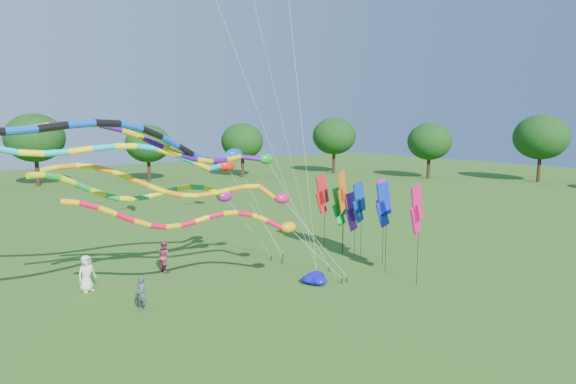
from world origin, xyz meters
TOP-DOWN VIEW (x-y plane):
  - ground at (0.00, 0.00)m, footprint 160.00×160.00m
  - tree_ring at (1.78, 2.54)m, footprint 118.88×120.22m
  - tube_kite_red at (-3.55, 4.07)m, footprint 12.12×2.98m
  - tube_kite_orange at (-3.59, 5.32)m, footprint 12.64×5.66m
  - tube_kite_purple at (-5.09, 4.37)m, footprint 15.70×1.13m
  - tube_kite_blue at (-6.34, 3.91)m, footprint 16.43×5.12m
  - tube_kite_cyan at (-5.98, 7.42)m, footprint 17.01×1.13m
  - tube_kite_green at (-4.38, 7.23)m, footprint 12.56×1.42m
  - banner_pole_violet at (6.83, 5.83)m, footprint 1.16×0.10m
  - banner_pole_blue_a at (5.56, 2.19)m, footprint 1.16×0.14m
  - banner_pole_orange at (6.00, 5.87)m, footprint 1.10×0.52m
  - banner_pole_magenta_b at (6.55, 3.22)m, footprint 1.15×0.31m
  - banner_pole_green at (6.41, 6.52)m, footprint 1.16×0.25m
  - banner_pole_blue_b at (6.61, 5.05)m, footprint 1.16×0.18m
  - banner_pole_red at (5.76, 7.42)m, footprint 1.16×0.20m
  - banner_pole_magenta_a at (5.23, -0.24)m, footprint 1.16×0.23m
  - blue_nylon_heap at (1.82, 3.26)m, footprint 1.29×1.36m
  - person_a at (-7.99, 8.82)m, footprint 1.01×0.80m
  - person_b at (-6.75, 4.77)m, footprint 0.64×0.68m
  - person_c at (-3.73, 9.55)m, footprint 0.72×0.89m

SIDE VIEW (x-z plane):
  - ground at x=0.00m, z-range 0.00..0.00m
  - blue_nylon_heap at x=1.82m, z-range -0.02..0.39m
  - person_b at x=-6.75m, z-range 0.00..1.57m
  - person_c at x=-3.73m, z-range 0.00..1.72m
  - person_a at x=-7.99m, z-range 0.00..1.79m
  - banner_pole_violet at x=6.83m, z-range 0.75..4.75m
  - banner_pole_green at x=6.41m, z-range 0.88..5.17m
  - banner_pole_blue_b at x=6.61m, z-range 1.08..5.77m
  - banner_pole_red at x=5.76m, z-range 1.21..6.17m
  - tube_kite_red at x=-3.55m, z-range 0.91..6.58m
  - banner_pole_magenta_b at x=6.55m, z-range 1.25..6.30m
  - banner_pole_blue_a at x=5.56m, z-range 1.26..6.33m
  - banner_pole_magenta_a at x=5.23m, z-range 1.32..6.50m
  - banner_pole_orange at x=6.00m, z-range 1.38..6.68m
  - tube_kite_green at x=-4.38m, z-range 1.42..8.08m
  - tube_kite_orange at x=-3.59m, z-range 1.64..8.57m
  - tree_ring at x=1.78m, z-range 0.59..10.21m
  - tube_kite_cyan at x=-5.98m, z-range 2.18..11.02m
  - tube_kite_purple at x=-5.09m, z-range 2.63..11.43m
  - tube_kite_blue at x=-6.34m, z-range 2.75..11.79m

